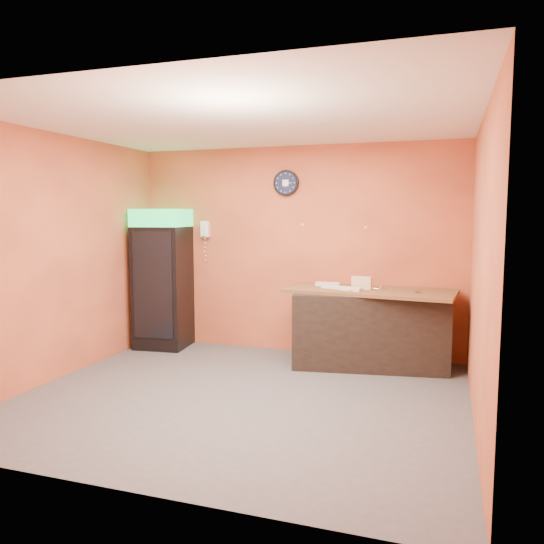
% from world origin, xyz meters
% --- Properties ---
extents(floor, '(4.50, 4.50, 0.00)m').
position_xyz_m(floor, '(0.00, 0.00, 0.00)').
color(floor, '#47474C').
rests_on(floor, ground).
extents(back_wall, '(4.50, 0.02, 2.80)m').
position_xyz_m(back_wall, '(0.00, 2.00, 1.40)').
color(back_wall, '#DA683D').
rests_on(back_wall, floor).
extents(left_wall, '(0.02, 4.00, 2.80)m').
position_xyz_m(left_wall, '(-2.25, 0.00, 1.40)').
color(left_wall, '#DA683D').
rests_on(left_wall, floor).
extents(right_wall, '(0.02, 4.00, 2.80)m').
position_xyz_m(right_wall, '(2.25, 0.00, 1.40)').
color(right_wall, '#DA683D').
rests_on(right_wall, floor).
extents(ceiling, '(4.50, 4.00, 0.02)m').
position_xyz_m(ceiling, '(0.00, 0.00, 2.80)').
color(ceiling, white).
rests_on(ceiling, back_wall).
extents(beverage_cooler, '(0.75, 0.76, 1.96)m').
position_xyz_m(beverage_cooler, '(-1.85, 1.61, 0.96)').
color(beverage_cooler, black).
rests_on(beverage_cooler, floor).
extents(prep_counter, '(1.95, 1.10, 0.92)m').
position_xyz_m(prep_counter, '(1.08, 1.59, 0.46)').
color(prep_counter, black).
rests_on(prep_counter, floor).
extents(wall_clock, '(0.35, 0.06, 0.35)m').
position_xyz_m(wall_clock, '(-0.13, 1.97, 2.31)').
color(wall_clock, black).
rests_on(wall_clock, back_wall).
extents(wall_phone, '(0.12, 0.11, 0.23)m').
position_xyz_m(wall_phone, '(-1.33, 1.95, 1.68)').
color(wall_phone, white).
rests_on(wall_phone, back_wall).
extents(butcher_paper, '(2.11, 1.09, 0.04)m').
position_xyz_m(butcher_paper, '(1.08, 1.59, 0.94)').
color(butcher_paper, brown).
rests_on(butcher_paper, prep_counter).
extents(sub_roll_stack, '(0.25, 0.10, 0.16)m').
position_xyz_m(sub_roll_stack, '(0.98, 1.58, 1.04)').
color(sub_roll_stack, beige).
rests_on(sub_roll_stack, butcher_paper).
extents(wrapped_sandwich_left, '(0.27, 0.17, 0.04)m').
position_xyz_m(wrapped_sandwich_left, '(0.61, 1.52, 0.98)').
color(wrapped_sandwich_left, silver).
rests_on(wrapped_sandwich_left, butcher_paper).
extents(wrapped_sandwich_mid, '(0.30, 0.19, 0.04)m').
position_xyz_m(wrapped_sandwich_mid, '(0.87, 1.41, 0.98)').
color(wrapped_sandwich_mid, silver).
rests_on(wrapped_sandwich_mid, butcher_paper).
extents(wrapped_sandwich_right, '(0.31, 0.13, 0.04)m').
position_xyz_m(wrapped_sandwich_right, '(0.51, 1.73, 0.99)').
color(wrapped_sandwich_right, silver).
rests_on(wrapped_sandwich_right, butcher_paper).
extents(kitchen_tool, '(0.05, 0.05, 0.05)m').
position_xyz_m(kitchen_tool, '(1.21, 1.60, 0.99)').
color(kitchen_tool, silver).
rests_on(kitchen_tool, butcher_paper).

